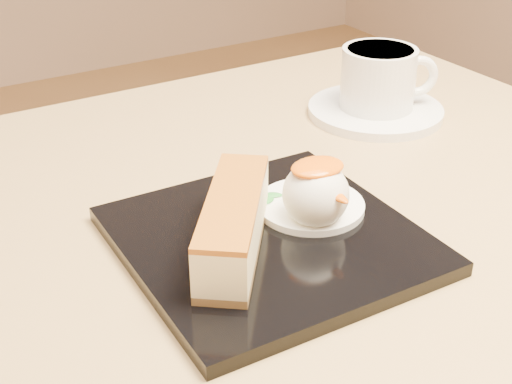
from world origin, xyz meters
TOP-DOWN VIEW (x-y plane):
  - table at (0.00, 0.00)m, footprint 0.80×0.80m
  - dessert_plate at (-0.05, 0.02)m, footprint 0.23×0.23m
  - cheesecake at (-0.08, 0.01)m, footprint 0.12×0.14m
  - cream_smear at (0.00, 0.03)m, footprint 0.09×0.09m
  - ice_cream_scoop at (-0.01, 0.01)m, footprint 0.05×0.05m
  - mango_sauce at (-0.01, 0.01)m, footprint 0.04×0.03m
  - mint_sprig at (-0.03, 0.06)m, footprint 0.03×0.02m
  - saucer at (0.20, 0.18)m, footprint 0.15×0.15m
  - coffee_cup at (0.20, 0.18)m, footprint 0.11×0.08m

SIDE VIEW (x-z plane):
  - table at x=0.00m, z-range 0.20..0.92m
  - saucer at x=0.20m, z-range 0.72..0.73m
  - dessert_plate at x=-0.05m, z-range 0.72..0.73m
  - cream_smear at x=0.00m, z-range 0.73..0.74m
  - mint_sprig at x=-0.03m, z-range 0.74..0.74m
  - cheesecake at x=-0.08m, z-range 0.73..0.78m
  - ice_cream_scoop at x=-0.01m, z-range 0.73..0.78m
  - coffee_cup at x=0.20m, z-range 0.73..0.80m
  - mango_sauce at x=-0.01m, z-range 0.78..0.79m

